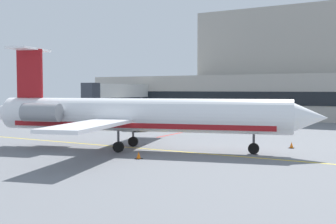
# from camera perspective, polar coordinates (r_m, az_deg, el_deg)

# --- Properties ---
(ground) EXTENTS (120.00, 120.00, 0.11)m
(ground) POSITION_cam_1_polar(r_m,az_deg,el_deg) (36.64, -5.39, -5.24)
(ground) COLOR slate
(terminal_building) EXTENTS (79.97, 16.57, 20.32)m
(terminal_building) POSITION_cam_1_polar(r_m,az_deg,el_deg) (80.43, 16.70, 4.33)
(terminal_building) COLOR #ADA89E
(terminal_building) RESTS_ON ground
(jet_bridge_west) EXTENTS (2.40, 17.60, 6.33)m
(jet_bridge_west) POSITION_cam_1_polar(r_m,az_deg,el_deg) (74.85, -7.04, 2.84)
(jet_bridge_west) COLOR silver
(jet_bridge_west) RESTS_ON ground
(regional_jet) EXTENTS (30.97, 22.82, 9.07)m
(regional_jet) POSITION_cam_1_polar(r_m,az_deg,el_deg) (36.52, -4.71, -0.43)
(regional_jet) COLOR white
(regional_jet) RESTS_ON ground
(pushback_tractor) EXTENTS (3.93, 3.50, 2.15)m
(pushback_tractor) POSITION_cam_1_polar(r_m,az_deg,el_deg) (53.93, -4.31, -1.46)
(pushback_tractor) COLOR #E5B20C
(pushback_tractor) RESTS_ON ground
(fuel_tank) EXTENTS (7.87, 3.36, 2.78)m
(fuel_tank) POSITION_cam_1_polar(r_m,az_deg,el_deg) (70.96, -4.71, 0.09)
(fuel_tank) COLOR white
(fuel_tank) RESTS_ON ground
(safety_cone_alpha) EXTENTS (0.47, 0.47, 0.55)m
(safety_cone_alpha) POSITION_cam_1_polar(r_m,az_deg,el_deg) (31.85, -4.02, -5.96)
(safety_cone_alpha) COLOR orange
(safety_cone_alpha) RESTS_ON ground
(safety_cone_bravo) EXTENTS (0.47, 0.47, 0.55)m
(safety_cone_bravo) POSITION_cam_1_polar(r_m,az_deg,el_deg) (39.09, 16.49, -4.39)
(safety_cone_bravo) COLOR orange
(safety_cone_bravo) RESTS_ON ground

